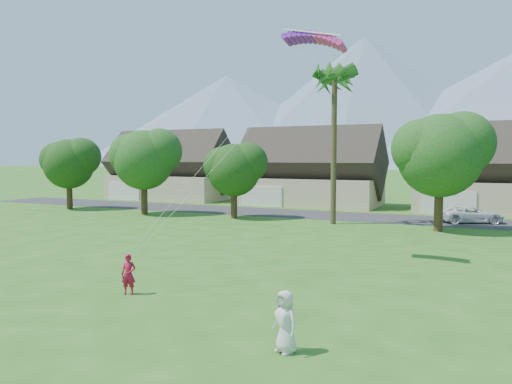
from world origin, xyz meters
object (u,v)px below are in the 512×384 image
Objects in this scene: watcher at (285,322)px; parked_car at (472,215)px; parafoil_kite at (315,37)px; kite_flyer at (129,274)px.

watcher is 31.79m from parked_car.
watcher is 16.05m from parafoil_kite.
parked_car is 23.50m from parafoil_kite.
parafoil_kite is at bearing 132.91° from watcher.
parked_car is 1.52× the size of parafoil_kite.
parafoil_kite is (-6.70, -19.86, 10.63)m from parked_car.
kite_flyer is at bearing -114.02° from parafoil_kite.
watcher is at bearing -38.86° from kite_flyer.
kite_flyer is 0.92× the size of watcher.
watcher reaches higher than parked_car.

